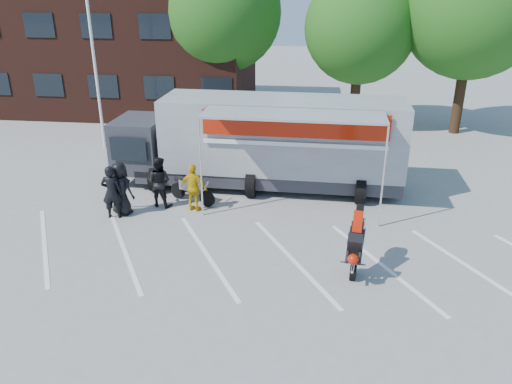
% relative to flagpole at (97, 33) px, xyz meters
% --- Properties ---
extents(ground, '(100.00, 100.00, 0.00)m').
position_rel_flagpole_xyz_m(ground, '(6.24, -10.00, -5.05)').
color(ground, gray).
rests_on(ground, ground).
extents(parking_bay_lines, '(18.09, 13.33, 0.01)m').
position_rel_flagpole_xyz_m(parking_bay_lines, '(6.24, -9.00, -5.05)').
color(parking_bay_lines, white).
rests_on(parking_bay_lines, ground).
extents(office_building, '(18.00, 8.00, 7.00)m').
position_rel_flagpole_xyz_m(office_building, '(-3.76, 8.00, -1.55)').
color(office_building, '#3F1C14').
rests_on(office_building, ground).
extents(flagpole, '(1.61, 0.12, 8.00)m').
position_rel_flagpole_xyz_m(flagpole, '(0.00, 0.00, 0.00)').
color(flagpole, white).
rests_on(flagpole, ground).
extents(tree_left, '(6.12, 6.12, 8.64)m').
position_rel_flagpole_xyz_m(tree_left, '(4.24, 6.00, 0.51)').
color(tree_left, '#382314').
rests_on(tree_left, ground).
extents(tree_mid, '(5.44, 5.44, 7.68)m').
position_rel_flagpole_xyz_m(tree_mid, '(11.24, 5.00, -0.11)').
color(tree_mid, '#382314').
rests_on(tree_mid, ground).
extents(tree_right, '(6.46, 6.46, 9.12)m').
position_rel_flagpole_xyz_m(tree_right, '(16.24, 4.50, 0.82)').
color(tree_right, '#382314').
rests_on(tree_right, ground).
extents(transporter_truck, '(10.48, 5.26, 3.29)m').
position_rel_flagpole_xyz_m(transporter_truck, '(7.64, -3.79, -5.05)').
color(transporter_truck, '#9C9EA5').
rests_on(transporter_truck, ground).
extents(parked_motorcycle, '(1.98, 1.40, 0.99)m').
position_rel_flagpole_xyz_m(parked_motorcycle, '(5.19, -5.52, -5.05)').
color(parked_motorcycle, '#BABABF').
rests_on(parked_motorcycle, ground).
extents(stunt_bike_rider, '(1.03, 1.78, 1.98)m').
position_rel_flagpole_xyz_m(stunt_bike_rider, '(10.50, -9.09, -5.05)').
color(stunt_bike_rider, black).
rests_on(stunt_bike_rider, ground).
extents(spectator_leather_a, '(1.00, 0.83, 1.77)m').
position_rel_flagpole_xyz_m(spectator_leather_a, '(3.16, -6.69, -4.17)').
color(spectator_leather_a, black).
rests_on(spectator_leather_a, ground).
extents(spectator_leather_b, '(0.69, 0.50, 1.75)m').
position_rel_flagpole_xyz_m(spectator_leather_b, '(2.97, -6.99, -4.18)').
color(spectator_leather_b, black).
rests_on(spectator_leather_b, ground).
extents(spectator_leather_c, '(0.95, 0.81, 1.73)m').
position_rel_flagpole_xyz_m(spectator_leather_c, '(4.19, -5.92, -4.19)').
color(spectator_leather_c, black).
rests_on(spectator_leather_c, ground).
extents(spectator_hivis, '(1.00, 0.58, 1.60)m').
position_rel_flagpole_xyz_m(spectator_hivis, '(5.43, -6.17, -4.25)').
color(spectator_hivis, '#E3B20B').
rests_on(spectator_hivis, ground).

